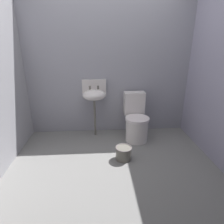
{
  "coord_description": "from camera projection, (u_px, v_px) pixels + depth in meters",
  "views": [
    {
      "loc": [
        -0.16,
        -2.16,
        1.61
      ],
      "look_at": [
        0.0,
        0.3,
        0.7
      ],
      "focal_mm": 30.64,
      "sensor_mm": 36.0,
      "label": 1
    }
  ],
  "objects": [
    {
      "name": "toilet_near_wall",
      "position": [
        136.0,
        121.0,
        3.29
      ],
      "size": [
        0.41,
        0.6,
        0.78
      ],
      "rotation": [
        0.0,
        0.0,
        3.17
      ],
      "color": "silver",
      "rests_on": "ground"
    },
    {
      "name": "sink",
      "position": [
        94.0,
        95.0,
        3.27
      ],
      "size": [
        0.42,
        0.35,
        0.99
      ],
      "color": "#636057",
      "rests_on": "ground"
    },
    {
      "name": "ground_plane",
      "position": [
        113.0,
        170.0,
        2.6
      ],
      "size": [
        3.25,
        2.79,
        0.08
      ],
      "primitive_type": "cube",
      "color": "slate"
    },
    {
      "name": "wall_back",
      "position": [
        108.0,
        70.0,
        3.35
      ],
      "size": [
        3.25,
        0.1,
        2.29
      ],
      "primitive_type": "cube",
      "color": "#9595A1",
      "rests_on": "ground"
    },
    {
      "name": "bucket",
      "position": [
        124.0,
        153.0,
        2.75
      ],
      "size": [
        0.24,
        0.24,
        0.2
      ],
      "color": "#636057",
      "rests_on": "ground"
    }
  ]
}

